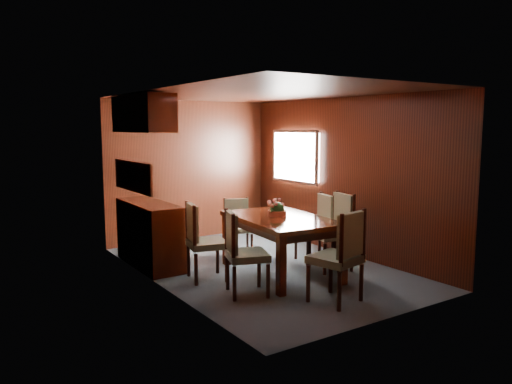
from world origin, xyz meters
TOP-DOWN VIEW (x-y plane):
  - ground at (0.00, 0.00)m, footprint 4.50×4.50m
  - room_shell at (-0.10, 0.33)m, footprint 3.06×4.52m
  - sideboard at (-1.25, 1.00)m, footprint 0.48×1.40m
  - dining_table at (0.05, -0.37)m, footprint 1.19×1.74m
  - chair_left_near at (-0.84, -0.78)m, footprint 0.59×0.60m
  - chair_left_far at (-0.96, -0.02)m, footprint 0.55×0.57m
  - chair_right_near at (0.83, -0.58)m, footprint 0.58×0.59m
  - chair_right_far at (0.90, -0.15)m, footprint 0.55×0.57m
  - chair_head at (-0.07, -1.65)m, footprint 0.60×0.58m
  - chair_foot at (0.13, 0.87)m, footprint 0.52×0.51m
  - flower_centerpiece at (0.04, -0.29)m, footprint 0.26×0.26m

SIDE VIEW (x-z plane):
  - ground at x=0.00m, z-range 0.00..0.00m
  - sideboard at x=-1.25m, z-range 0.00..0.90m
  - chair_foot at x=0.13m, z-range 0.05..0.91m
  - chair_right_far at x=0.90m, z-range 0.05..1.05m
  - chair_left_near at x=-0.84m, z-range 0.06..1.05m
  - chair_left_far at x=-0.96m, z-range 0.06..1.06m
  - chair_head at x=-0.07m, z-range 0.06..1.12m
  - chair_right_near at x=0.83m, z-range 0.06..1.12m
  - dining_table at x=0.05m, z-range 0.28..1.05m
  - flower_centerpiece at x=0.04m, z-range 0.77..1.03m
  - room_shell at x=-0.10m, z-range 0.43..2.84m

